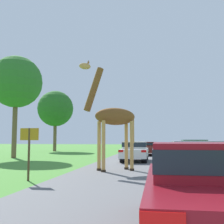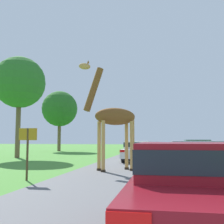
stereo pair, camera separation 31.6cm
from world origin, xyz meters
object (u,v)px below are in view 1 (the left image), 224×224
object	(u,v)px
car_queue_left	(197,159)
car_verge_right	(194,148)
tree_centre_back	(16,82)
tree_far_right	(55,109)
sign_post	(29,144)
giraffe_near_road	(112,117)
car_far_ahead	(135,150)
car_lead_maroon	(216,189)
car_queue_right	(148,148)

from	to	relation	value
car_queue_left	car_verge_right	xyz separation A→B (m)	(1.38, 11.60, 0.02)
car_queue_left	tree_centre_back	bearing A→B (deg)	142.39
tree_far_right	sign_post	xyz separation A→B (m)	(7.87, -23.72, -3.96)
giraffe_near_road	sign_post	bearing A→B (deg)	114.91
car_queue_left	car_far_ahead	world-z (taller)	car_queue_left
car_far_ahead	car_verge_right	distance (m)	5.73
car_lead_maroon	tree_centre_back	bearing A→B (deg)	125.95
giraffe_near_road	sign_post	world-z (taller)	giraffe_near_road
car_verge_right	tree_centre_back	world-z (taller)	tree_centre_back
giraffe_near_road	car_lead_maroon	world-z (taller)	giraffe_near_road
tree_far_right	sign_post	world-z (taller)	tree_far_right
car_lead_maroon	sign_post	xyz separation A→B (m)	(-5.43, 5.29, 0.55)
giraffe_near_road	car_far_ahead	size ratio (longest dim) A/B	1.27
tree_far_right	car_verge_right	bearing A→B (deg)	-34.48
giraffe_near_road	car_queue_right	distance (m)	13.89
car_far_ahead	giraffe_near_road	bearing A→B (deg)	-96.21
car_verge_right	car_lead_maroon	bearing A→B (deg)	-96.34
car_lead_maroon	car_queue_right	xyz separation A→B (m)	(-1.63, 22.63, -0.09)
tree_centre_back	tree_far_right	size ratio (longest dim) A/B	1.10
car_lead_maroon	car_verge_right	size ratio (longest dim) A/B	0.87
car_verge_right	tree_far_right	xyz separation A→B (m)	(-15.36, 10.55, 4.50)
sign_post	tree_far_right	bearing A→B (deg)	108.36
car_far_ahead	tree_centre_back	xyz separation A→B (m)	(-9.84, 2.01, 5.40)
car_lead_maroon	car_verge_right	world-z (taller)	car_verge_right
tree_far_right	car_queue_right	bearing A→B (deg)	-28.67
car_queue_right	sign_post	distance (m)	17.76
car_far_ahead	car_verge_right	size ratio (longest dim) A/B	0.86
giraffe_near_road	car_queue_left	world-z (taller)	giraffe_near_road
giraffe_near_road	tree_centre_back	xyz separation A→B (m)	(-9.21, 7.83, 3.59)
car_lead_maroon	car_queue_left	world-z (taller)	car_lead_maroon
car_queue_left	sign_post	distance (m)	6.33
giraffe_near_road	tree_far_right	distance (m)	22.77
car_lead_maroon	car_verge_right	bearing A→B (deg)	83.66
tree_centre_back	giraffe_near_road	bearing A→B (deg)	-40.36
car_queue_left	tree_far_right	xyz separation A→B (m)	(-13.98, 22.14, 4.52)
car_queue_left	car_verge_right	world-z (taller)	car_verge_right
car_far_ahead	sign_post	world-z (taller)	sign_post
car_queue_right	tree_centre_back	distance (m)	13.23
tree_centre_back	sign_post	distance (m)	14.13
car_lead_maroon	tree_far_right	distance (m)	32.24
car_lead_maroon	giraffe_near_road	bearing A→B (deg)	108.24
car_verge_right	car_far_ahead	bearing A→B (deg)	-139.52
car_lead_maroon	car_queue_left	distance (m)	6.90
car_far_ahead	sign_post	bearing A→B (deg)	-108.28
tree_far_right	sign_post	distance (m)	25.31
car_queue_left	car_far_ahead	size ratio (longest dim) A/B	0.99
car_far_ahead	car_queue_right	bearing A→B (deg)	85.09
car_lead_maroon	sign_post	bearing A→B (deg)	135.73
car_far_ahead	tree_centre_back	bearing A→B (deg)	168.46
car_queue_left	sign_post	bearing A→B (deg)	-165.52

